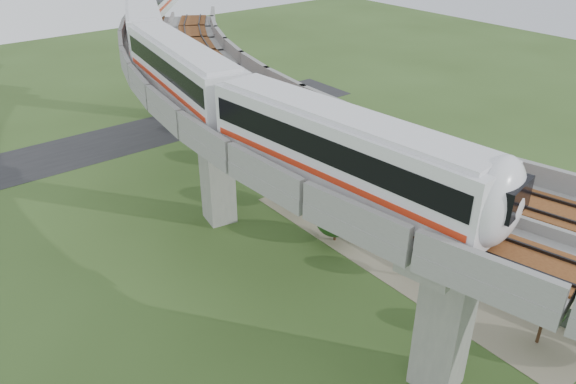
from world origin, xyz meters
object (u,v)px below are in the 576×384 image
(metro_train, at_px, (189,43))
(car_red, at_px, (485,189))
(car_white, at_px, (573,277))
(car_dark, at_px, (347,175))

(metro_train, height_order, car_red, metro_train)
(metro_train, relative_size, car_white, 14.84)
(car_red, bearing_deg, car_white, -81.60)
(car_red, relative_size, car_dark, 0.90)
(car_white, bearing_deg, car_dark, 50.34)
(car_white, distance_m, car_dark, 19.61)
(car_white, height_order, car_red, car_red)
(car_white, relative_size, car_red, 0.96)
(car_red, distance_m, car_dark, 11.50)
(car_white, distance_m, car_red, 12.07)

